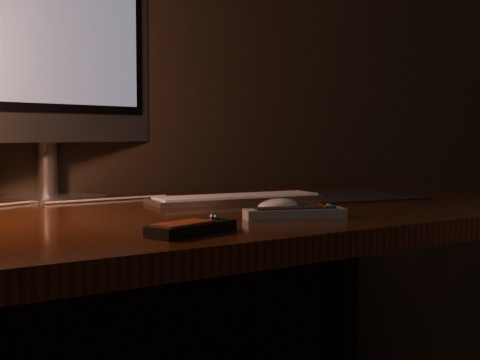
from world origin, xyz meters
TOP-DOWN VIEW (x-y plane):
  - desk at (0.00, 1.93)m, footprint 1.60×0.75m
  - monitor at (-0.10, 2.18)m, footprint 0.52×0.20m
  - keyboard at (0.21, 1.93)m, footprint 0.38×0.15m
  - mousepad at (0.47, 1.87)m, footprint 0.31×0.26m
  - mouse at (0.14, 1.70)m, footprint 0.12×0.09m
  - media_remote at (-0.10, 1.58)m, footprint 0.15×0.09m
  - tv_remote at (0.13, 1.64)m, footprint 0.17×0.10m
  - cable at (-0.15, 2.07)m, footprint 0.56×0.10m

SIDE VIEW (x-z plane):
  - desk at x=0.00m, z-range 0.25..1.00m
  - mousepad at x=0.47m, z-range 0.75..0.75m
  - cable at x=-0.15m, z-range 0.75..0.75m
  - keyboard at x=0.21m, z-range 0.75..0.76m
  - media_remote at x=-0.10m, z-range 0.75..0.77m
  - tv_remote at x=0.13m, z-range 0.75..0.77m
  - mouse at x=0.14m, z-range 0.75..0.77m
  - monitor at x=-0.10m, z-range 0.80..1.36m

